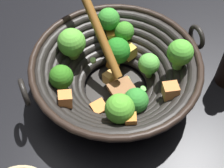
# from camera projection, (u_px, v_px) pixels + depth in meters

# --- Properties ---
(ground_plane) EXTENTS (4.00, 4.00, 0.00)m
(ground_plane) POSITION_uv_depth(u_px,v_px,m) (116.00, 91.00, 0.73)
(ground_plane) COLOR black
(wok) EXTENTS (0.38, 0.38, 0.23)m
(wok) POSITION_uv_depth(u_px,v_px,m) (116.00, 71.00, 0.68)
(wok) COLOR black
(wok) RESTS_ON ground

